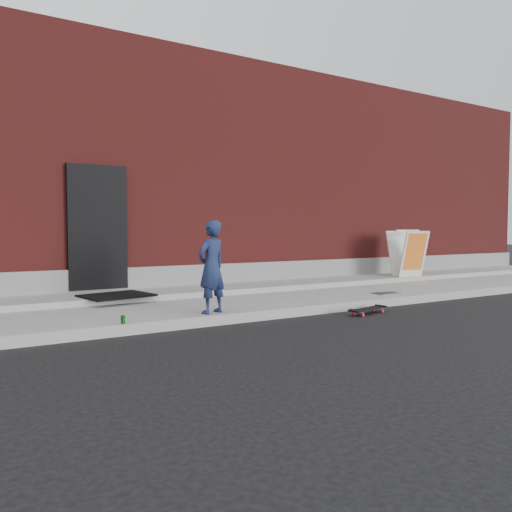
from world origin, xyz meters
TOP-DOWN VIEW (x-y plane):
  - ground at (0.00, 0.00)m, footprint 80.00×80.00m
  - sidewalk at (0.00, 1.50)m, footprint 20.00×3.00m
  - apron at (0.00, 2.40)m, footprint 20.00×1.20m
  - building at (-0.00, 6.99)m, footprint 20.00×8.10m
  - child at (-1.67, 0.20)m, footprint 0.57×0.47m
  - skateboard at (0.86, -0.37)m, footprint 0.83×0.37m
  - pizza_sign at (4.38, 1.97)m, footprint 0.77×0.87m
  - soda_can at (-3.01, 0.05)m, footprint 0.07×0.07m
  - doormat at (-2.54, 2.00)m, footprint 1.22×1.06m
  - utility_plate at (2.15, 0.49)m, footprint 0.52×0.35m

SIDE VIEW (x-z plane):
  - ground at x=0.00m, z-range 0.00..0.00m
  - skateboard at x=0.86m, z-range 0.03..0.12m
  - sidewalk at x=0.00m, z-range 0.00..0.15m
  - utility_plate at x=2.15m, z-range 0.15..0.16m
  - apron at x=0.00m, z-range 0.15..0.25m
  - soda_can at x=-3.01m, z-range 0.15..0.26m
  - doormat at x=-2.54m, z-range 0.25..0.28m
  - pizza_sign at x=4.38m, z-range 0.25..1.36m
  - child at x=-1.67m, z-range 0.15..1.49m
  - building at x=0.00m, z-range 0.00..5.00m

